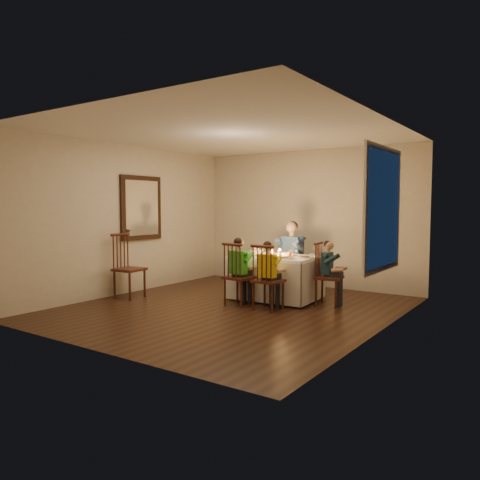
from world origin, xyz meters
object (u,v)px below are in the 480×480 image
Objects in this scene: dining_table at (275,268)px; chair_end at (329,305)px; chair_near_right at (268,310)px; chair_adult at (291,292)px; child_green at (239,305)px; chair_extra at (130,297)px; adult at (291,292)px; child_yellow at (268,310)px; chair_near_left at (239,305)px; serving_bowl at (255,252)px; child_teal at (329,305)px.

dining_table reaches higher than chair_end.
dining_table is 1.46× the size of chair_near_right.
child_green is at bearing -93.04° from chair_adult.
chair_extra is at bearing -133.09° from chair_adult.
chair_adult is at bearing 0.00° from adult.
chair_adult is at bearing -73.05° from child_yellow.
chair_extra is at bearing 20.08° from chair_near_left.
serving_bowl is at bearing -47.38° from child_yellow.
chair_near_right is at bearing 134.83° from chair_end.
chair_extra is at bearing 13.66° from child_yellow.
chair_near_right is at bearing -82.46° from chair_extra.
chair_adult is 1.53m from chair_near_right.
serving_bowl is (1.56, 1.47, 0.74)m from chair_extra.
adult reaches higher than child_teal.
chair_near_right is 1.01m from child_teal.
chair_end is (1.02, -0.67, 0.00)m from chair_adult.
chair_near_left is (-0.12, -1.46, 0.00)m from chair_adult.
serving_bowl is (-0.83, 0.95, 0.74)m from chair_near_right.
chair_end is at bearing -31.50° from adult.
serving_bowl reaches higher than child_yellow.
dining_table is at bearing -65.56° from child_yellow.
serving_bowl reaches higher than dining_table.
dining_table is at bearing -63.45° from chair_extra.
dining_table is 0.91m from chair_near_left.
child_teal is at bearing -31.50° from chair_adult.
chair_adult is at bearing 94.19° from dining_table.
chair_near_right is at bearing -0.00° from child_yellow.
chair_near_right is 0.00m from child_yellow.
adult is (-0.41, 1.47, 0.00)m from chair_near_right.
dining_table reaches higher than chair_extra.
serving_bowl is at bearing 76.21° from chair_end.
chair_adult is at bearing 50.99° from serving_bowl.
dining_table reaches higher than chair_adult.
serving_bowl is (-0.30, 0.93, 0.74)m from child_green.
child_green is (-0.53, 0.02, 0.00)m from chair_near_right.
child_teal is (1.14, 0.79, 0.00)m from child_green.
dining_table is 0.90m from adult.
adult is at bearing -49.62° from chair_extra.
child_green is 1.03× the size of child_yellow.
dining_table is at bearing -21.91° from serving_bowl.
child_teal is at bearing -125.84° from child_yellow.
chair_near_right is at bearing -72.64° from chair_adult.
dining_table is 0.91m from child_green.
chair_adult is 1.00× the size of chair_near_right.
serving_bowl is (-0.52, 0.21, 0.23)m from dining_table.
chair_near_left is 1.46m from adult.
chair_near_left is 0.96× the size of child_yellow.
chair_near_left is 1.00× the size of chair_near_right.
chair_adult and chair_end have the same top height.
chair_adult is at bearing 48.76° from child_teal.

